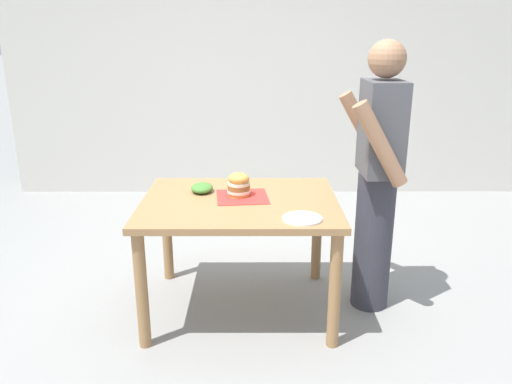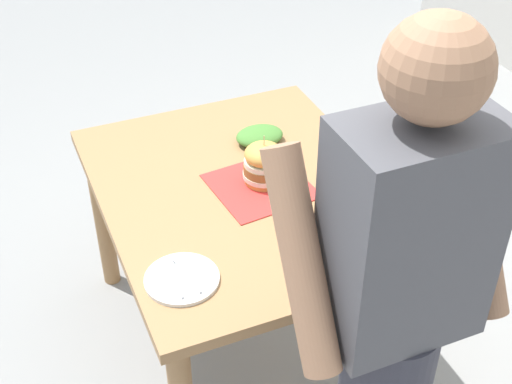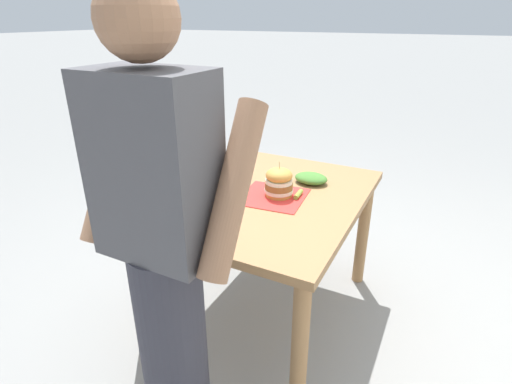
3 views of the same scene
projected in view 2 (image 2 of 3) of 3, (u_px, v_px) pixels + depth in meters
ground_plane at (246, 336)px, 2.88m from camera, size 80.00×80.00×0.00m
patio_table at (245, 212)px, 2.50m from camera, size 0.96×1.20×0.75m
serving_paper at (260, 186)px, 2.44m from camera, size 0.34×0.34×0.00m
sandwich at (264, 163)px, 2.42m from camera, size 0.14×0.14×0.18m
pickle_spear at (285, 167)px, 2.51m from camera, size 0.03×0.09×0.02m
side_plate_with_forks at (182, 279)px, 2.06m from camera, size 0.22×0.22×0.02m
side_salad at (260, 136)px, 2.65m from camera, size 0.18×0.14×0.06m
diner_across_table at (393, 325)px, 1.74m from camera, size 0.55×0.35×1.69m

